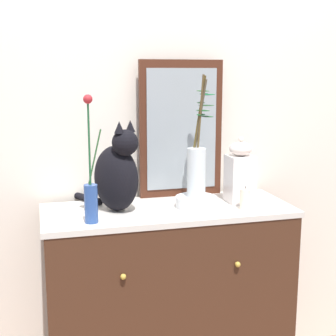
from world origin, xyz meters
name	(u,v)px	position (x,y,z in m)	size (l,w,h in m)	color
wall_back	(152,118)	(0.00, 0.30, 1.30)	(4.40, 0.08, 2.60)	silver
sideboard	(168,304)	(0.00, 0.00, 0.46)	(1.11, 0.46, 0.93)	#3E2215
mirror_leaning	(181,129)	(0.12, 0.20, 1.25)	(0.40, 0.03, 0.65)	#452114
cat_sitting	(117,174)	(-0.22, 0.01, 1.09)	(0.29, 0.39, 0.40)	black
vase_slim_green	(91,192)	(-0.35, -0.13, 1.05)	(0.08, 0.05, 0.51)	#2A498D
bowl_porcelain	(196,202)	(0.12, -0.02, 0.95)	(0.18, 0.18, 0.05)	white
vase_glass_clear	(197,165)	(0.13, -0.02, 1.12)	(0.14, 0.15, 0.53)	silver
jar_lidded_porcelain	(240,173)	(0.35, 0.01, 1.06)	(0.12, 0.12, 0.31)	silver
candle_pillar	(245,199)	(0.32, -0.11, 0.97)	(0.04, 0.04, 0.10)	#F4E4C5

